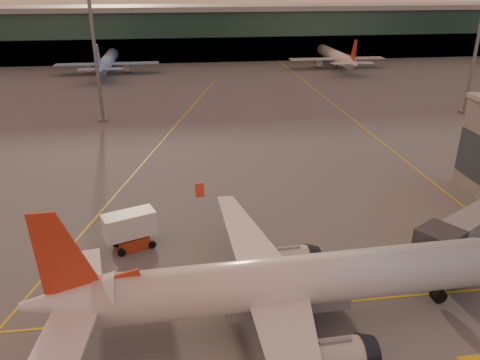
{
  "coord_description": "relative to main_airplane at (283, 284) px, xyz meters",
  "views": [
    {
      "loc": [
        -5.04,
        -27.28,
        26.63
      ],
      "look_at": [
        1.62,
        21.8,
        5.0
      ],
      "focal_mm": 35.0,
      "sensor_mm": 36.0,
      "label": 1
    }
  ],
  "objects": [
    {
      "name": "ground",
      "position": [
        -2.6,
        -3.09,
        -3.87
      ],
      "size": [
        600.0,
        600.0,
        0.0
      ],
      "primitive_type": "plane",
      "color": "#4C4F54",
      "rests_on": "ground"
    },
    {
      "name": "taxi_markings",
      "position": [
        -9.92,
        41.4,
        -3.87
      ],
      "size": [
        100.12,
        173.0,
        0.01
      ],
      "color": "gold",
      "rests_on": "ground"
    },
    {
      "name": "terminal",
      "position": [
        -2.6,
        138.7,
        4.89
      ],
      "size": [
        400.0,
        20.0,
        17.6
      ],
      "color": "#19382D",
      "rests_on": "ground"
    },
    {
      "name": "mast_west_near",
      "position": [
        -22.6,
        62.91,
        10.99
      ],
      "size": [
        2.4,
        2.4,
        25.6
      ],
      "color": "slate",
      "rests_on": "ground"
    },
    {
      "name": "mast_east_near",
      "position": [
        52.4,
        58.91,
        10.99
      ],
      "size": [
        2.4,
        2.4,
        25.6
      ],
      "color": "slate",
      "rests_on": "ground"
    },
    {
      "name": "distant_aircraft_row",
      "position": [
        8.23,
        114.91,
        -3.87
      ],
      "size": [
        350.0,
        34.0,
        13.0
      ],
      "color": "#83AADC",
      "rests_on": "ground"
    },
    {
      "name": "main_airplane",
      "position": [
        0.0,
        0.0,
        0.0
      ],
      "size": [
        39.45,
        35.5,
        11.91
      ],
      "rotation": [
        0.0,
        0.0,
        0.04
      ],
      "color": "white",
      "rests_on": "ground"
    },
    {
      "name": "catering_truck",
      "position": [
        -13.29,
        13.7,
        -1.52
      ],
      "size": [
        5.79,
        4.05,
        4.13
      ],
      "rotation": [
        0.0,
        0.0,
        0.37
      ],
      "color": "#9F3516",
      "rests_on": "ground"
    },
    {
      "name": "gpu_cart",
      "position": [
        18.15,
        3.76,
        -3.3
      ],
      "size": [
        2.12,
        1.4,
        1.17
      ],
      "rotation": [
        0.0,
        0.0,
        -0.11
      ],
      "color": "#C48218",
      "rests_on": "ground"
    },
    {
      "name": "pushback_tug",
      "position": [
        21.09,
        7.88,
        -3.14
      ],
      "size": [
        3.57,
        2.03,
        1.8
      ],
      "rotation": [
        0.0,
        0.0,
        0.04
      ],
      "color": "black",
      "rests_on": "ground"
    },
    {
      "name": "cone_tail",
      "position": [
        -18.6,
        0.73,
        -3.59
      ],
      "size": [
        0.45,
        0.45,
        0.58
      ],
      "color": "#FB4A0D",
      "rests_on": "ground"
    },
    {
      "name": "cone_wing_left",
      "position": [
        -0.06,
        17.77,
        -3.58
      ],
      "size": [
        0.47,
        0.47,
        0.6
      ],
      "color": "#FB4A0D",
      "rests_on": "ground"
    }
  ]
}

